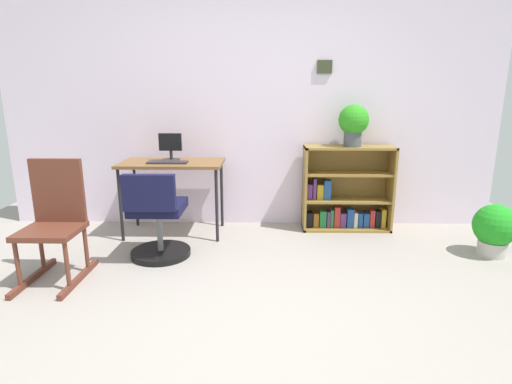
% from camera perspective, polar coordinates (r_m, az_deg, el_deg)
% --- Properties ---
extents(ground_plane, '(6.24, 6.24, 0.00)m').
position_cam_1_polar(ground_plane, '(2.59, -2.34, -19.06)').
color(ground_plane, gray).
extents(wall_back, '(5.20, 0.12, 2.49)m').
position_cam_1_polar(wall_back, '(4.32, -0.81, 11.73)').
color(wall_back, silver).
rests_on(wall_back, ground_plane).
extents(desk, '(1.00, 0.55, 0.74)m').
position_cam_1_polar(desk, '(4.08, -11.77, 3.33)').
color(desk, brown).
rests_on(desk, ground_plane).
extents(monitor, '(0.23, 0.17, 0.27)m').
position_cam_1_polar(monitor, '(4.13, -12.00, 6.21)').
color(monitor, '#262628').
rests_on(monitor, desk).
extents(keyboard, '(0.38, 0.13, 0.02)m').
position_cam_1_polar(keyboard, '(3.99, -12.42, 4.12)').
color(keyboard, '#2B282E').
rests_on(keyboard, desk).
extents(office_chair, '(0.52, 0.55, 0.78)m').
position_cam_1_polar(office_chair, '(3.56, -13.79, -4.04)').
color(office_chair, black).
rests_on(office_chair, ground_plane).
extents(rocking_chair, '(0.42, 0.64, 0.92)m').
position_cam_1_polar(rocking_chair, '(3.44, -26.61, -3.57)').
color(rocking_chair, brown).
rests_on(rocking_chair, ground_plane).
extents(bookshelf_low, '(0.91, 0.30, 0.88)m').
position_cam_1_polar(bookshelf_low, '(4.33, 12.42, -0.11)').
color(bookshelf_low, olive).
rests_on(bookshelf_low, ground_plane).
extents(potted_plant_on_shelf, '(0.30, 0.30, 0.42)m').
position_cam_1_polar(potted_plant_on_shelf, '(4.17, 13.63, 9.53)').
color(potted_plant_on_shelf, '#474C51').
rests_on(potted_plant_on_shelf, bookshelf_low).
extents(potted_plant_floor, '(0.37, 0.37, 0.47)m').
position_cam_1_polar(potted_plant_floor, '(4.11, 30.73, -4.43)').
color(potted_plant_floor, '#B7B2A8').
rests_on(potted_plant_floor, ground_plane).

